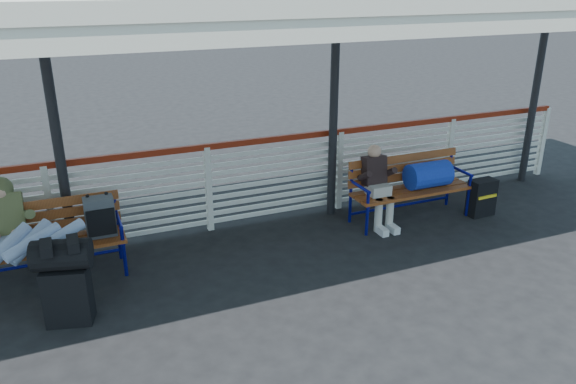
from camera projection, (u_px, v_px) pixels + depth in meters
name	position (u px, v px, depth m)	size (l,w,h in m)	color
ground	(257.00, 296.00, 6.21)	(60.00, 60.00, 0.00)	black
fence	(208.00, 185.00, 7.60)	(12.08, 0.08, 1.24)	silver
canopy	(223.00, 4.00, 5.85)	(12.60, 3.60, 3.16)	silver
luggage_stack	(65.00, 278.00, 5.58)	(0.62, 0.44, 0.92)	black
bench_left	(61.00, 229.00, 6.43)	(1.80, 0.56, 0.94)	#924A1C
bench_right	(420.00, 178.00, 8.02)	(1.80, 0.56, 0.92)	#924A1C
traveler_man	(24.00, 235.00, 5.95)	(0.93, 1.64, 0.77)	#98ACCD
companion_person	(378.00, 185.00, 7.77)	(0.32, 0.66, 1.15)	#B4AEA3
suitcase_side	(481.00, 198.00, 8.22)	(0.40, 0.26, 0.55)	black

